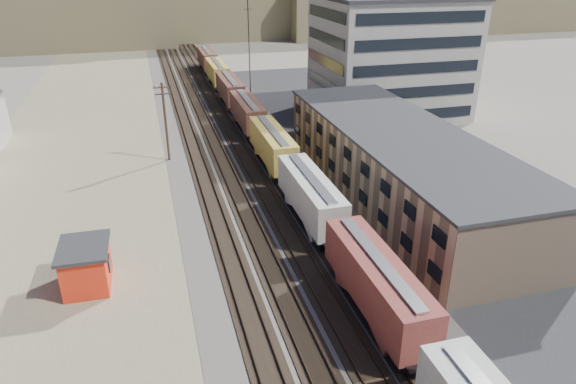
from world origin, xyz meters
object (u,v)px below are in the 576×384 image
object	(u,v)px
utility_pole_north	(165,120)
parked_car_blue	(409,146)
freight_train	(259,127)
maintenance_shed	(86,266)

from	to	relation	value
utility_pole_north	parked_car_blue	xyz separation A→B (m)	(31.15, -5.32, -4.52)
freight_train	utility_pole_north	world-z (taller)	utility_pole_north
utility_pole_north	parked_car_blue	bearing A→B (deg)	-9.69
utility_pole_north	maintenance_shed	bearing A→B (deg)	-106.82
freight_train	parked_car_blue	size ratio (longest dim) A/B	21.40
freight_train	utility_pole_north	bearing A→B (deg)	-170.05
maintenance_shed	parked_car_blue	world-z (taller)	maintenance_shed
utility_pole_north	parked_car_blue	world-z (taller)	utility_pole_north
utility_pole_north	freight_train	bearing A→B (deg)	9.95
utility_pole_north	maintenance_shed	distance (m)	27.81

